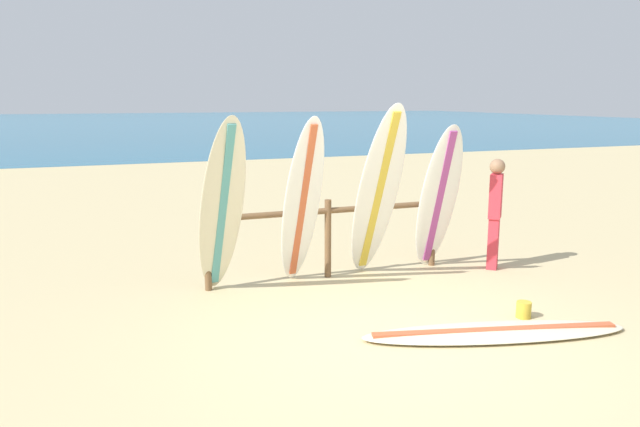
{
  "coord_description": "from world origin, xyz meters",
  "views": [
    {
      "loc": [
        -2.72,
        -4.99,
        2.39
      ],
      "look_at": [
        0.15,
        2.57,
        0.82
      ],
      "focal_mm": 33.48,
      "sensor_mm": 36.0,
      "label": 1
    }
  ],
  "objects_px": {
    "surfboard_leaning_center": "(438,199)",
    "surfboard_lying_on_sand": "(495,332)",
    "surfboard_leaning_left": "(302,204)",
    "surfboard_rack": "(328,226)",
    "beachgoer_standing": "(495,209)",
    "surfboard_leaning_far_left": "(222,208)",
    "surfboard_leaning_center_left": "(378,194)",
    "sand_bucket": "(524,310)"
  },
  "relations": [
    {
      "from": "surfboard_lying_on_sand",
      "to": "surfboard_leaning_far_left",
      "type": "bearing_deg",
      "value": 137.81
    },
    {
      "from": "surfboard_leaning_left",
      "to": "surfboard_leaning_center",
      "type": "bearing_deg",
      "value": 1.93
    },
    {
      "from": "surfboard_lying_on_sand",
      "to": "surfboard_rack",
      "type": "bearing_deg",
      "value": 108.73
    },
    {
      "from": "surfboard_leaning_far_left",
      "to": "surfboard_leaning_left",
      "type": "xyz_separation_m",
      "value": [
        1.01,
        0.02,
        -0.01
      ]
    },
    {
      "from": "surfboard_leaning_center",
      "to": "surfboard_leaning_center_left",
      "type": "bearing_deg",
      "value": -171.74
    },
    {
      "from": "surfboard_leaning_far_left",
      "to": "surfboard_lying_on_sand",
      "type": "xyz_separation_m",
      "value": [
        2.35,
        -2.13,
        -1.08
      ]
    },
    {
      "from": "beachgoer_standing",
      "to": "surfboard_leaning_center_left",
      "type": "bearing_deg",
      "value": 179.67
    },
    {
      "from": "surfboard_leaning_center_left",
      "to": "surfboard_leaning_center",
      "type": "bearing_deg",
      "value": 8.26
    },
    {
      "from": "surfboard_leaning_far_left",
      "to": "sand_bucket",
      "type": "xyz_separation_m",
      "value": [
        2.96,
        -1.82,
        -1.02
      ]
    },
    {
      "from": "surfboard_leaning_far_left",
      "to": "surfboard_leaning_center_left",
      "type": "xyz_separation_m",
      "value": [
        2.01,
        -0.06,
        0.06
      ]
    },
    {
      "from": "surfboard_leaning_far_left",
      "to": "surfboard_leaning_left",
      "type": "distance_m",
      "value": 1.01
    },
    {
      "from": "surfboard_leaning_center",
      "to": "surfboard_rack",
      "type": "bearing_deg",
      "value": 168.82
    },
    {
      "from": "surfboard_leaning_left",
      "to": "beachgoer_standing",
      "type": "xyz_separation_m",
      "value": [
        2.84,
        -0.09,
        -0.24
      ]
    },
    {
      "from": "surfboard_rack",
      "to": "sand_bucket",
      "type": "bearing_deg",
      "value": -56.45
    },
    {
      "from": "surfboard_leaning_left",
      "to": "surfboard_leaning_center_left",
      "type": "relative_size",
      "value": 0.94
    },
    {
      "from": "surfboard_lying_on_sand",
      "to": "surfboard_leaning_center_left",
      "type": "bearing_deg",
      "value": 99.38
    },
    {
      "from": "surfboard_leaning_left",
      "to": "surfboard_leaning_center",
      "type": "height_order",
      "value": "surfboard_leaning_left"
    },
    {
      "from": "surfboard_leaning_far_left",
      "to": "beachgoer_standing",
      "type": "distance_m",
      "value": 3.85
    },
    {
      "from": "surfboard_leaning_far_left",
      "to": "surfboard_lying_on_sand",
      "type": "relative_size",
      "value": 0.78
    },
    {
      "from": "surfboard_leaning_center",
      "to": "surfboard_lying_on_sand",
      "type": "height_order",
      "value": "surfboard_leaning_center"
    },
    {
      "from": "sand_bucket",
      "to": "beachgoer_standing",
      "type": "bearing_deg",
      "value": 63.29
    },
    {
      "from": "surfboard_leaning_center_left",
      "to": "surfboard_lying_on_sand",
      "type": "distance_m",
      "value": 2.39
    },
    {
      "from": "surfboard_leaning_center_left",
      "to": "surfboard_rack",
      "type": "bearing_deg",
      "value": 138.97
    },
    {
      "from": "surfboard_leaning_center_left",
      "to": "surfboard_leaning_center",
      "type": "relative_size",
      "value": 1.13
    },
    {
      "from": "surfboard_leaning_center_left",
      "to": "surfboard_leaning_far_left",
      "type": "bearing_deg",
      "value": 178.23
    },
    {
      "from": "surfboard_rack",
      "to": "surfboard_leaning_center_left",
      "type": "height_order",
      "value": "surfboard_leaning_center_left"
    },
    {
      "from": "surfboard_leaning_center_left",
      "to": "beachgoer_standing",
      "type": "distance_m",
      "value": 1.86
    },
    {
      "from": "beachgoer_standing",
      "to": "surfboard_leaning_left",
      "type": "bearing_deg",
      "value": 178.21
    },
    {
      "from": "surfboard_leaning_left",
      "to": "beachgoer_standing",
      "type": "distance_m",
      "value": 2.85
    },
    {
      "from": "surfboard_leaning_left",
      "to": "surfboard_lying_on_sand",
      "type": "bearing_deg",
      "value": -57.93
    },
    {
      "from": "surfboard_leaning_far_left",
      "to": "surfboard_leaning_center_left",
      "type": "distance_m",
      "value": 2.01
    },
    {
      "from": "surfboard_leaning_left",
      "to": "surfboard_rack",
      "type": "bearing_deg",
      "value": 36.61
    },
    {
      "from": "surfboard_rack",
      "to": "surfboard_leaning_center_left",
      "type": "relative_size",
      "value": 1.42
    },
    {
      "from": "surfboard_leaning_center",
      "to": "sand_bucket",
      "type": "bearing_deg",
      "value": -91.53
    },
    {
      "from": "surfboard_leaning_left",
      "to": "surfboard_leaning_center",
      "type": "xyz_separation_m",
      "value": [
        2.01,
        0.07,
        -0.07
      ]
    },
    {
      "from": "surfboard_rack",
      "to": "surfboard_leaning_far_left",
      "type": "height_order",
      "value": "surfboard_leaning_far_left"
    },
    {
      "from": "surfboard_leaning_left",
      "to": "surfboard_lying_on_sand",
      "type": "xyz_separation_m",
      "value": [
        1.35,
        -2.15,
        -1.07
      ]
    },
    {
      "from": "surfboard_leaning_left",
      "to": "surfboard_lying_on_sand",
      "type": "distance_m",
      "value": 2.75
    },
    {
      "from": "beachgoer_standing",
      "to": "surfboard_leaning_far_left",
      "type": "bearing_deg",
      "value": 178.92
    },
    {
      "from": "beachgoer_standing",
      "to": "surfboard_leaning_center",
      "type": "bearing_deg",
      "value": 169.34
    },
    {
      "from": "surfboard_rack",
      "to": "surfboard_leaning_center_left",
      "type": "bearing_deg",
      "value": -41.03
    },
    {
      "from": "surfboard_rack",
      "to": "surfboard_leaning_left",
      "type": "xyz_separation_m",
      "value": [
        -0.49,
        -0.37,
        0.4
      ]
    }
  ]
}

